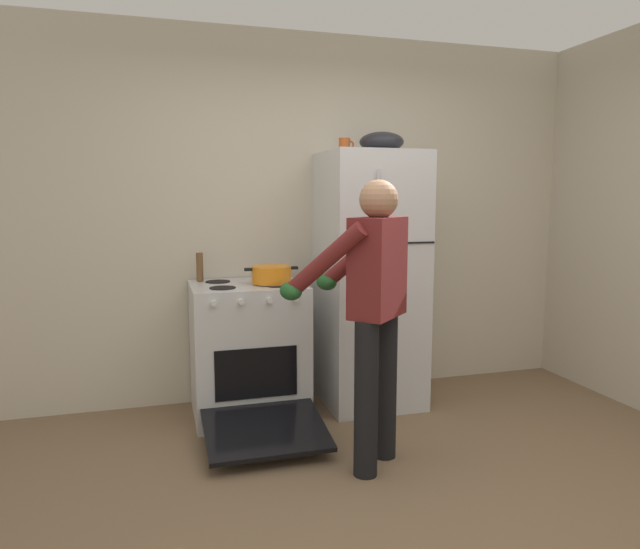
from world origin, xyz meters
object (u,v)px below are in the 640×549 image
coffee_mug (345,145)px  pepper_mill (200,267)px  person_cook (371,298)px  red_pot (271,275)px  stove_range (249,351)px  mixing_bowl (381,142)px  refrigerator (369,280)px

coffee_mug → pepper_mill: bearing=171.6°
person_cook → red_pot: person_cook is taller
stove_range → mixing_bowl: (0.97, 0.02, 1.44)m
refrigerator → stove_range: bearing=-178.9°
refrigerator → pepper_mill: size_ratio=9.26×
stove_range → coffee_mug: (0.72, 0.07, 1.42)m
stove_range → mixing_bowl: size_ratio=3.91×
pepper_mill → red_pot: bearing=-28.5°
person_cook → coffee_mug: bearing=79.6°
stove_range → mixing_bowl: bearing=1.1°
person_cook → red_pot: 0.98m
pepper_mill → mixing_bowl: (1.27, -0.20, 0.87)m
pepper_mill → stove_range: bearing=-36.0°
mixing_bowl → coffee_mug: bearing=169.0°
refrigerator → coffee_mug: 0.98m
coffee_mug → pepper_mill: (-1.02, 0.15, -0.85)m
stove_range → person_cook: 1.19m
red_pot → pepper_mill: pepper_mill is taller
red_pot → refrigerator: bearing=3.9°
pepper_mill → mixing_bowl: bearing=-8.9°
red_pot → mixing_bowl: mixing_bowl is taller
coffee_mug → mixing_bowl: (0.26, -0.05, 0.02)m
mixing_bowl → pepper_mill: bearing=171.1°
refrigerator → stove_range: size_ratio=1.49×
stove_range → person_cook: person_cook is taller
stove_range → red_pot: red_pot is taller
refrigerator → stove_range: (-0.89, -0.02, -0.46)m
stove_range → pepper_mill: (-0.30, 0.22, 0.57)m
person_cook → mixing_bowl: mixing_bowl is taller
refrigerator → person_cook: refrigerator is taller
refrigerator → person_cook: size_ratio=1.14×
coffee_mug → stove_range: bearing=-174.6°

